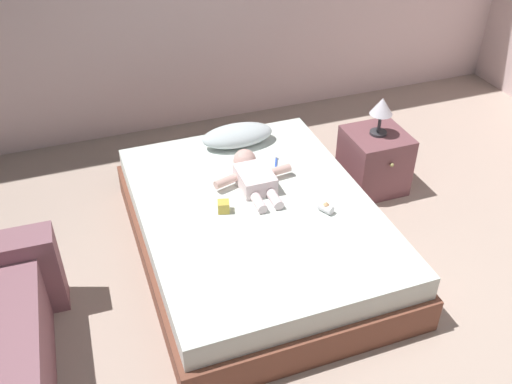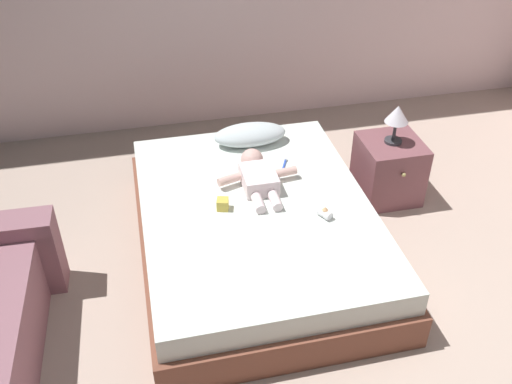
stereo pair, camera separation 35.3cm
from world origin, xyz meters
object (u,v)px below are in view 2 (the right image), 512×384
Objects in this scene: nightstand at (388,169)px; toy_block at (223,204)px; baby at (257,175)px; pillow at (250,135)px; toothbrush at (284,165)px; bed at (256,229)px; lamp at (397,117)px; baby_bottle at (325,213)px.

nightstand is 5.31× the size of toy_block.
pillow is at bearing 83.05° from baby.
baby reaches higher than toothbrush.
pillow is 0.91× the size of baby.
nightstand reaches higher than toy_block.
nightstand reaches higher than toothbrush.
toy_block is at bearing -114.58° from pillow.
toothbrush is 0.63m from toy_block.
lamp is at bearing 20.26° from bed.
baby_bottle is (0.26, -0.95, -0.04)m from pillow.
pillow is at bearing 160.75° from nightstand.
bed is 22.71× the size of toy_block.
toothbrush is 0.61m from baby_bottle.
baby_bottle reaches higher than toy_block.
bed is 0.35m from baby.
nightstand is at bearing 20.26° from bed.
lamp reaches higher than toy_block.
pillow reaches higher than nightstand.
toothbrush is (0.17, -0.35, -0.06)m from pillow.
pillow is at bearing 65.42° from toy_block.
toy_block is at bearing -142.34° from toothbrush.
baby_bottle is (0.32, -0.44, -0.03)m from baby.
toothbrush is at bearing 53.63° from bed.
lamp reaches higher than nightstand.
toothbrush is 1.77× the size of toy_block.
baby_bottle is at bearing -20.46° from toy_block.
baby is (0.06, 0.23, 0.26)m from bed.
toothbrush is (0.29, 0.39, 0.20)m from bed.
nightstand is 4.38× the size of baby_bottle.
bed is 1.26m from lamp.
pillow is 1.04m from lamp.
pillow is 0.39m from toothbrush.
toothbrush is at bearing 98.54° from baby_bottle.
bed is 6.89× the size of lamp.
bed is at bearing -2.16° from toy_block.
baby_bottle is at bearing -139.06° from nightstand.
pillow is 1.14× the size of nightstand.
nightstand is (1.03, 0.17, -0.22)m from baby.
baby_bottle reaches higher than bed.
baby_bottle is at bearing -139.05° from lamp.
lamp reaches higher than bed.
baby is at bearing -144.53° from toothbrush.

